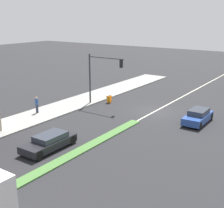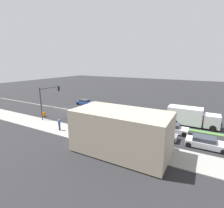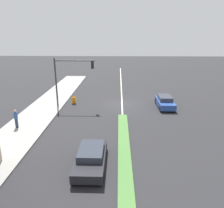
# 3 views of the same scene
# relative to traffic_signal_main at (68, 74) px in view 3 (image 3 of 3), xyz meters

# --- Properties ---
(lane_marking_center) EXTENTS (0.16, 60.00, 0.01)m
(lane_marking_center) POSITION_rel_traffic_signal_main_xyz_m (-6.12, -1.47, -3.90)
(lane_marking_center) COLOR beige
(lane_marking_center) RESTS_ON ground
(traffic_signal_main) EXTENTS (4.59, 0.34, 5.60)m
(traffic_signal_main) POSITION_rel_traffic_signal_main_xyz_m (0.00, 0.00, 0.00)
(traffic_signal_main) COLOR #333338
(traffic_signal_main) RESTS_ON sidewalk_right
(pedestrian) EXTENTS (0.34, 0.34, 1.70)m
(pedestrian) POSITION_rel_traffic_signal_main_xyz_m (3.50, 6.19, -2.89)
(pedestrian) COLOR #282D42
(pedestrian) RESTS_ON sidewalk_right
(warning_aframe_sign) EXTENTS (0.45, 0.53, 0.84)m
(warning_aframe_sign) POSITION_rel_traffic_signal_main_xyz_m (-0.18, -1.49, -3.47)
(warning_aframe_sign) COLOR orange
(warning_aframe_sign) RESTS_ON ground
(sedan_dark) EXTENTS (1.86, 4.43, 1.17)m
(sedan_dark) POSITION_rel_traffic_signal_main_xyz_m (-3.92, 11.76, -3.32)
(sedan_dark) COLOR black
(sedan_dark) RESTS_ON ground
(coupe_blue) EXTENTS (1.74, 4.05, 1.31)m
(coupe_blue) POSITION_rel_traffic_signal_main_xyz_m (-11.12, -0.44, -3.26)
(coupe_blue) COLOR #284793
(coupe_blue) RESTS_ON ground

